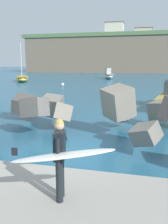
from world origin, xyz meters
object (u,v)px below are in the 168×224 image
mooring_buoy_inner (63,85)px  station_building_east (114,30)px  station_building_central (144,33)px  surfer_with_board (61,155)px  boat_mid_right (22,79)px  boat_mid_centre (108,75)px

mooring_buoy_inner → station_building_east: (-2.70, 70.29, 15.74)m
station_building_central → mooring_buoy_inner: bearing=-96.4°
surfer_with_board → station_building_central: (-1.56, 104.41, 13.77)m
surfer_with_board → station_building_east: (-12.73, 99.05, 14.69)m
station_building_central → station_building_east: size_ratio=0.96×
surfer_with_board → boat_mid_right: size_ratio=0.33×
boat_mid_right → station_building_central: station_building_central is taller
surfer_with_board → mooring_buoy_inner: size_ratio=4.82×
surfer_with_board → mooring_buoy_inner: (-10.03, 28.76, -1.06)m
mooring_buoy_inner → boat_mid_right: bearing=145.8°
boat_mid_right → mooring_buoy_inner: bearing=-34.2°
mooring_buoy_inner → station_building_central: size_ratio=0.06×
boat_mid_right → station_building_central: size_ratio=0.91×
boat_mid_centre → station_building_central: 59.28m
boat_mid_centre → boat_mid_right: 17.71m
station_building_central → station_building_east: 12.43m
boat_mid_centre → mooring_buoy_inner: 18.67m
boat_mid_centre → mooring_buoy_inner: size_ratio=11.51×
boat_mid_centre → station_building_central: (4.96, 57.31, 14.31)m
mooring_buoy_inner → station_building_east: station_building_east is taller
boat_mid_centre → station_building_central: station_building_central is taller
mooring_buoy_inner → station_building_east: bearing=92.2°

